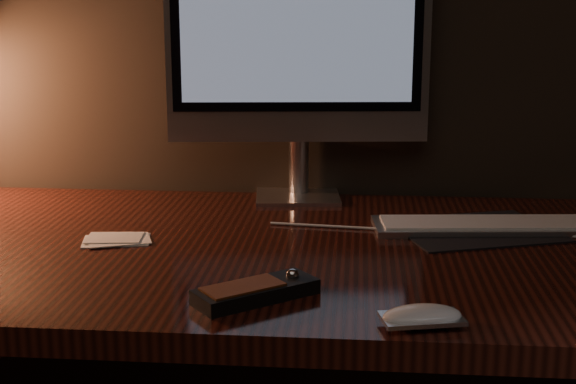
# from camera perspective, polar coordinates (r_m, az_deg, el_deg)

# --- Properties ---
(desk) EXTENTS (1.60, 0.75, 0.75)m
(desk) POSITION_cam_1_polar(r_m,az_deg,el_deg) (1.45, -2.44, -7.80)
(desk) COLOR #39140D
(desk) RESTS_ON ground
(monitor) EXTENTS (0.52, 0.17, 0.55)m
(monitor) POSITION_cam_1_polar(r_m,az_deg,el_deg) (1.61, 0.71, 10.83)
(monitor) COLOR silver
(monitor) RESTS_ON desk
(keyboard) EXTENTS (0.42, 0.16, 0.02)m
(keyboard) POSITION_cam_1_polar(r_m,az_deg,el_deg) (1.47, 14.23, -2.30)
(keyboard) COLOR silver
(keyboard) RESTS_ON desk
(mousepad) EXTENTS (0.32, 0.29, 0.00)m
(mousepad) POSITION_cam_1_polar(r_m,az_deg,el_deg) (1.46, 13.15, -2.64)
(mousepad) COLOR black
(mousepad) RESTS_ON desk
(mouse) EXTENTS (0.11, 0.07, 0.02)m
(mouse) POSITION_cam_1_polar(r_m,az_deg,el_deg) (1.02, 9.50, -8.93)
(mouse) COLOR white
(mouse) RESTS_ON desk
(media_remote) EXTENTS (0.17, 0.16, 0.03)m
(media_remote) POSITION_cam_1_polar(r_m,az_deg,el_deg) (1.10, -2.29, -7.04)
(media_remote) COLOR black
(media_remote) RESTS_ON desk
(papers) EXTENTS (0.12, 0.10, 0.01)m
(papers) POSITION_cam_1_polar(r_m,az_deg,el_deg) (1.39, -12.11, -3.32)
(papers) COLOR white
(papers) RESTS_ON desk
(cable) EXTENTS (0.54, 0.18, 0.00)m
(cable) POSITION_cam_1_polar(r_m,az_deg,el_deg) (1.44, 10.28, -2.65)
(cable) COLOR white
(cable) RESTS_ON desk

